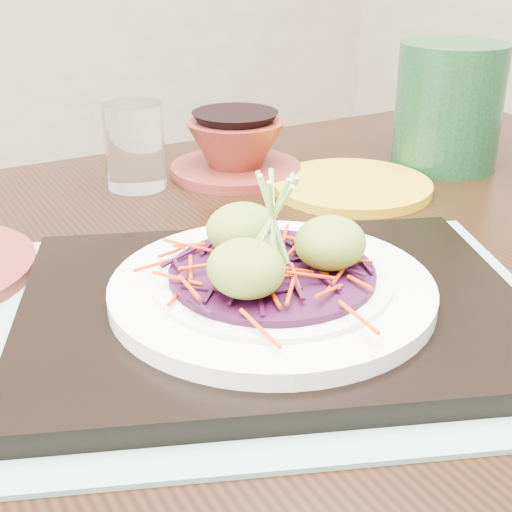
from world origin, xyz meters
TOP-DOWN VIEW (x-y plane):
  - dining_table at (0.01, -0.02)m, footprint 1.38×0.98m
  - placemat at (0.00, -0.06)m, footprint 0.52×0.48m
  - serving_tray at (0.00, -0.06)m, footprint 0.45×0.41m
  - white_plate at (0.00, -0.06)m, footprint 0.23×0.23m
  - cabbage_bed at (0.00, -0.06)m, footprint 0.15×0.15m
  - carrot_julienne at (0.00, -0.06)m, footprint 0.18×0.18m
  - guacamole_scoops at (0.00, -0.06)m, footprint 0.13×0.11m
  - scallion_garnish at (0.00, -0.06)m, footprint 0.05×0.05m
  - water_glass at (0.06, 0.27)m, footprint 0.09×0.09m
  - terracotta_bowl_set at (0.17, 0.24)m, footprint 0.19×0.19m
  - yellow_plate at (0.25, 0.12)m, footprint 0.19×0.19m
  - green_jar at (0.40, 0.13)m, footprint 0.14×0.14m

SIDE VIEW (x-z plane):
  - dining_table at x=0.01m, z-range 0.30..1.11m
  - placemat at x=0.00m, z-range 0.81..0.82m
  - yellow_plate at x=0.25m, z-range 0.81..0.82m
  - serving_tray at x=0.00m, z-range 0.82..0.83m
  - white_plate at x=0.00m, z-range 0.83..0.85m
  - terracotta_bowl_set at x=0.17m, z-range 0.81..0.87m
  - cabbage_bed at x=0.00m, z-range 0.85..0.86m
  - water_glass at x=0.06m, z-range 0.81..0.91m
  - carrot_julienne at x=0.00m, z-range 0.85..0.86m
  - guacamole_scoops at x=0.00m, z-range 0.85..0.89m
  - green_jar at x=0.40m, z-range 0.81..0.96m
  - scallion_garnish at x=0.00m, z-range 0.85..0.93m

